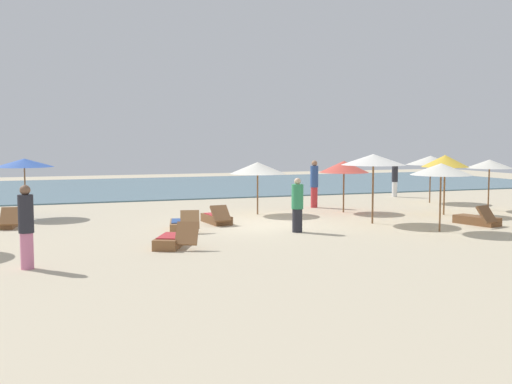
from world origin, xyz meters
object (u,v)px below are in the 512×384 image
(umbrella_5, at_px, (441,169))
(umbrella_8, at_px, (344,167))
(person_2, at_px, (314,183))
(person_3, at_px, (297,205))
(umbrella_1, at_px, (490,164))
(lounger_6, at_px, (172,240))
(lounger_3, at_px, (181,225))
(lounger_2, at_px, (8,222))
(lounger_5, at_px, (478,220))
(umbrella_3, at_px, (258,168))
(umbrella_2, at_px, (373,160))
(person_1, at_px, (26,226))
(umbrella_0, at_px, (445,161))
(lounger_4, at_px, (217,218))
(umbrella_7, at_px, (431,160))
(person_0, at_px, (395,179))
(umbrella_4, at_px, (24,163))

(umbrella_5, xyz_separation_m, umbrella_8, (-0.43, 5.44, -0.15))
(person_2, height_order, person_3, person_2)
(umbrella_1, height_order, lounger_6, umbrella_1)
(lounger_3, distance_m, lounger_6, 2.92)
(lounger_2, distance_m, lounger_5, 15.44)
(person_3, bearing_deg, person_2, 60.45)
(umbrella_3, distance_m, lounger_3, 5.00)
(lounger_6, relative_size, person_3, 1.05)
(umbrella_2, height_order, lounger_6, umbrella_2)
(umbrella_5, height_order, lounger_6, umbrella_5)
(umbrella_2, xyz_separation_m, lounger_2, (-11.56, 3.30, -1.99))
(lounger_3, distance_m, lounger_5, 9.80)
(umbrella_3, relative_size, umbrella_8, 1.04)
(umbrella_5, distance_m, person_1, 12.01)
(umbrella_0, xyz_separation_m, lounger_4, (-8.69, 0.64, -1.84))
(umbrella_1, bearing_deg, umbrella_7, 97.71)
(lounger_4, relative_size, person_0, 1.02)
(person_0, xyz_separation_m, person_1, (-16.83, -11.72, 0.07))
(lounger_5, xyz_separation_m, lounger_6, (-10.44, -0.67, 0.01))
(person_0, bearing_deg, lounger_6, -142.68)
(umbrella_5, distance_m, person_2, 7.44)
(umbrella_5, distance_m, person_3, 4.53)
(lounger_4, height_order, lounger_5, lounger_5)
(umbrella_8, height_order, person_3, umbrella_8)
(umbrella_3, distance_m, person_1, 11.01)
(umbrella_7, bearing_deg, umbrella_8, -160.71)
(umbrella_0, xyz_separation_m, person_3, (-6.91, -2.06, -1.19))
(umbrella_0, height_order, lounger_3, umbrella_0)
(person_2, bearing_deg, lounger_4, -147.84)
(umbrella_4, bearing_deg, umbrella_3, -13.16)
(lounger_6, xyz_separation_m, person_0, (13.26, 10.11, 0.70))
(person_1, relative_size, person_2, 0.95)
(umbrella_3, height_order, umbrella_7, umbrella_7)
(umbrella_8, height_order, lounger_4, umbrella_8)
(umbrella_5, bearing_deg, lounger_3, 158.41)
(lounger_5, bearing_deg, umbrella_0, 76.68)
(lounger_3, xyz_separation_m, lounger_4, (1.50, 1.16, -0.00))
(umbrella_4, relative_size, umbrella_8, 1.07)
(umbrella_0, distance_m, umbrella_2, 3.93)
(umbrella_4, xyz_separation_m, lounger_4, (6.09, -3.79, -1.81))
(umbrella_0, height_order, lounger_4, umbrella_0)
(umbrella_7, distance_m, lounger_3, 13.17)
(umbrella_4, bearing_deg, person_0, 7.96)
(lounger_4, xyz_separation_m, person_3, (1.78, -2.70, 0.66))
(lounger_4, bearing_deg, person_3, -56.55)
(umbrella_8, xyz_separation_m, lounger_5, (2.56, -4.62, -1.61))
(umbrella_4, xyz_separation_m, lounger_5, (14.15, -7.07, -1.82))
(umbrella_7, distance_m, lounger_6, 15.09)
(umbrella_4, relative_size, lounger_2, 1.22)
(person_2, bearing_deg, umbrella_7, -0.43)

